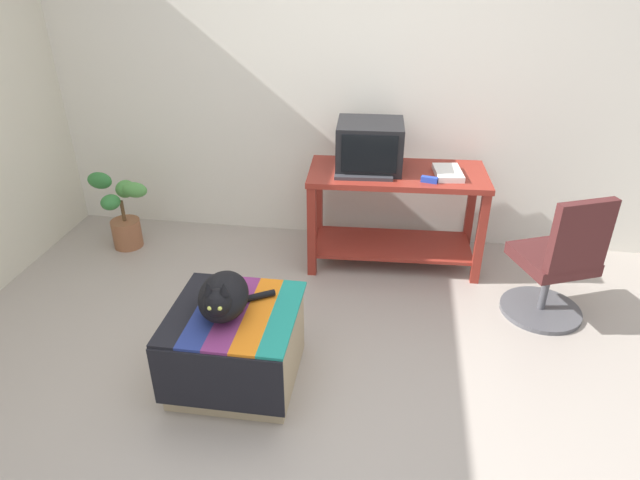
% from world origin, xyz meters
% --- Properties ---
extents(ground_plane, '(14.00, 14.00, 0.00)m').
position_xyz_m(ground_plane, '(0.00, 0.00, 0.00)').
color(ground_plane, '#9E9389').
extents(back_wall, '(8.00, 0.10, 2.60)m').
position_xyz_m(back_wall, '(0.00, 2.05, 1.30)').
color(back_wall, silver).
rests_on(back_wall, ground_plane).
extents(desk, '(1.28, 0.63, 0.73)m').
position_xyz_m(desk, '(0.37, 1.60, 0.49)').
color(desk, maroon).
rests_on(desk, ground_plane).
extents(tv_monitor, '(0.48, 0.44, 0.33)m').
position_xyz_m(tv_monitor, '(0.16, 1.64, 0.90)').
color(tv_monitor, black).
rests_on(tv_monitor, desk).
extents(keyboard, '(0.41, 0.18, 0.02)m').
position_xyz_m(keyboard, '(0.14, 1.46, 0.75)').
color(keyboard, '#333338').
rests_on(keyboard, desk).
extents(book, '(0.21, 0.31, 0.04)m').
position_xyz_m(book, '(0.72, 1.58, 0.75)').
color(book, white).
rests_on(book, desk).
extents(ottoman_with_blanket, '(0.67, 0.68, 0.46)m').
position_xyz_m(ottoman_with_blanket, '(-0.44, 0.18, 0.23)').
color(ottoman_with_blanket, tan).
rests_on(ottoman_with_blanket, ground_plane).
extents(cat, '(0.38, 0.42, 0.28)m').
position_xyz_m(cat, '(-0.47, 0.14, 0.57)').
color(cat, black).
rests_on(cat, ottoman_with_blanket).
extents(potted_plant, '(0.48, 0.37, 0.62)m').
position_xyz_m(potted_plant, '(-1.74, 1.52, 0.29)').
color(potted_plant, brown).
rests_on(potted_plant, ground_plane).
extents(office_chair, '(0.55, 0.55, 0.89)m').
position_xyz_m(office_chair, '(1.39, 1.02, 0.39)').
color(office_chair, '#4C4C51').
rests_on(office_chair, ground_plane).
extents(stapler, '(0.12, 0.06, 0.04)m').
position_xyz_m(stapler, '(0.58, 1.43, 0.75)').
color(stapler, '#2342B7').
rests_on(stapler, desk).
extents(pen, '(0.09, 0.12, 0.01)m').
position_xyz_m(pen, '(0.69, 1.62, 0.74)').
color(pen, black).
rests_on(pen, desk).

